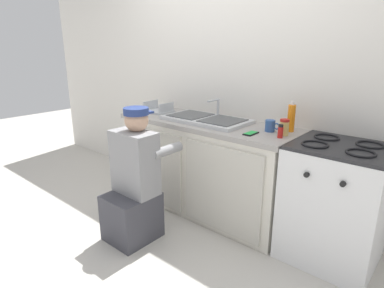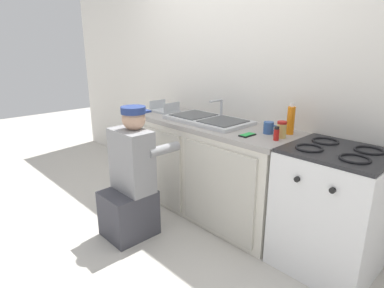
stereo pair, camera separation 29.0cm
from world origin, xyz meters
name	(u,v)px [view 2 (the right image)]	position (x,y,z in m)	size (l,w,h in m)	color
ground_plane	(184,218)	(0.00, 0.00, 0.00)	(12.00, 12.00, 0.00)	beige
back_wall	(233,80)	(0.00, 0.65, 1.25)	(6.00, 0.10, 2.50)	silver
counter_cabinet	(206,168)	(0.00, 0.29, 0.43)	(1.72, 0.62, 0.85)	silver
countertop	(208,124)	(0.00, 0.30, 0.87)	(1.76, 0.62, 0.04)	#9E9993
sink_double_basin	(208,119)	(0.00, 0.30, 0.91)	(0.80, 0.44, 0.19)	silver
stove_range	(330,210)	(1.21, 0.30, 0.45)	(0.66, 0.62, 0.91)	white
plumber_person	(131,183)	(-0.13, -0.48, 0.46)	(0.42, 0.61, 1.10)	#3F3F47
condiment_jar	(282,130)	(0.77, 0.30, 0.96)	(0.07, 0.07, 0.13)	#DBB760
dish_rack_tray	(165,109)	(-0.64, 0.30, 0.92)	(0.28, 0.22, 0.11)	#B2B7BC
coffee_mug	(269,128)	(0.64, 0.34, 0.94)	(0.13, 0.08, 0.09)	#335699
cell_phone	(247,135)	(0.56, 0.17, 0.90)	(0.07, 0.14, 0.01)	black
soap_bottle_orange	(291,120)	(0.76, 0.45, 1.01)	(0.06, 0.06, 0.25)	orange
spice_bottle_red	(276,134)	(0.78, 0.22, 0.94)	(0.04, 0.04, 0.10)	red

